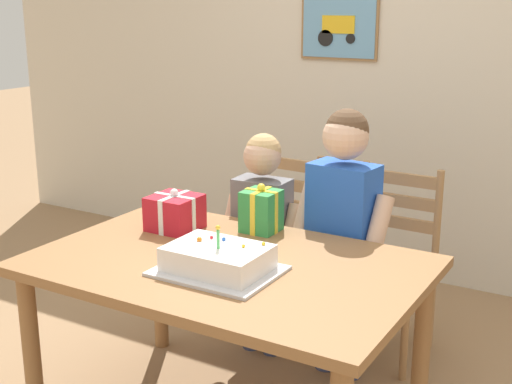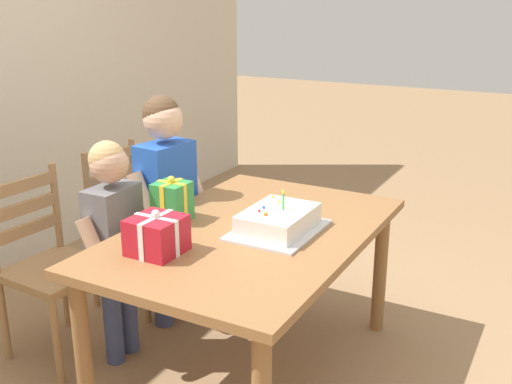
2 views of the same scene
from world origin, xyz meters
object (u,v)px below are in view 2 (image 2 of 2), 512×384
at_px(gift_box_red_large, 157,235).
at_px(chair_right, 134,225).
at_px(chair_left, 50,266).
at_px(dining_table, 251,248).
at_px(birthday_cake, 278,221).
at_px(child_younger, 114,231).
at_px(gift_box_beside_cake, 172,201).
at_px(child_older, 167,189).

bearing_deg(gift_box_red_large, chair_right, 45.68).
bearing_deg(chair_left, dining_table, -71.71).
xyz_separation_m(birthday_cake, child_younger, (-0.24, 0.74, -0.10)).
bearing_deg(gift_box_beside_cake, chair_right, 56.09).
xyz_separation_m(dining_table, gift_box_red_large, (-0.40, 0.21, 0.16)).
distance_m(gift_box_beside_cake, child_older, 0.37).
distance_m(chair_left, child_older, 0.69).
relative_size(chair_right, child_older, 0.73).
bearing_deg(chair_left, chair_right, 0.01).
relative_size(chair_left, chair_right, 1.00).
distance_m(dining_table, gift_box_red_large, 0.48).
bearing_deg(birthday_cake, gift_box_beside_cake, 101.71).
height_order(birthday_cake, chair_right, chair_right).
relative_size(birthday_cake, chair_left, 0.48).
bearing_deg(dining_table, chair_left, 108.29).
height_order(chair_right, child_younger, child_younger).
height_order(dining_table, gift_box_red_large, gift_box_red_large).
bearing_deg(birthday_cake, gift_box_red_large, 143.47).
bearing_deg(gift_box_red_large, dining_table, -27.49).
distance_m(birthday_cake, gift_box_beside_cake, 0.51).
relative_size(birthday_cake, gift_box_beside_cake, 2.03).
relative_size(dining_table, birthday_cake, 3.39).
xyz_separation_m(birthday_cake, gift_box_beside_cake, (-0.10, 0.50, 0.04)).
bearing_deg(chair_left, child_older, -31.81).
relative_size(child_older, child_younger, 1.13).
distance_m(gift_box_beside_cake, chair_left, 0.71).
relative_size(dining_table, chair_left, 1.62).
relative_size(birthday_cake, child_older, 0.35).
bearing_deg(child_older, chair_right, 72.42).
bearing_deg(child_older, gift_box_beside_cake, -139.06).
bearing_deg(dining_table, birthday_cake, -72.06).
height_order(birthday_cake, child_younger, child_younger).
xyz_separation_m(birthday_cake, gift_box_red_large, (-0.44, 0.33, 0.03)).
height_order(dining_table, child_older, child_older).
bearing_deg(gift_box_red_large, birthday_cake, -36.53).
bearing_deg(dining_table, child_older, 71.03).
distance_m(chair_left, child_younger, 0.40).
height_order(gift_box_red_large, child_younger, child_younger).
height_order(dining_table, child_younger, child_younger).
bearing_deg(chair_right, child_older, -107.58).
distance_m(dining_table, child_older, 0.67).
height_order(gift_box_red_large, gift_box_beside_cake, gift_box_beside_cake).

